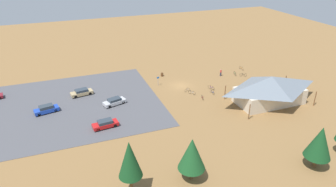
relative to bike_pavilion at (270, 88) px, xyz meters
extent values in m
plane|color=olive|center=(13.70, -13.94, -3.19)|extent=(160.00, 160.00, 0.00)
cube|color=#4C4C51|center=(39.64, -12.78, -3.17)|extent=(38.38, 29.88, 0.05)
cube|color=beige|center=(0.00, 0.00, -1.64)|extent=(13.27, 6.71, 3.11)
pyramid|color=slate|center=(0.00, 0.00, 1.22)|extent=(15.67, 9.10, 2.60)
cylinder|color=brown|center=(-7.65, -4.37, -1.64)|extent=(0.20, 0.20, 3.11)
cylinder|color=brown|center=(7.65, -4.37, -1.64)|extent=(0.20, 0.20, 3.11)
cylinder|color=brown|center=(-7.65, 4.37, -1.64)|extent=(0.20, 0.20, 3.11)
cylinder|color=brown|center=(7.65, 4.37, -1.64)|extent=(0.20, 0.20, 3.11)
cylinder|color=brown|center=(15.69, -20.77, -2.74)|extent=(0.60, 0.60, 0.90)
cylinder|color=#99999E|center=(18.36, -15.95, -2.09)|extent=(0.08, 0.08, 2.20)
cube|color=#1959B2|center=(18.36, -15.95, -1.29)|extent=(0.56, 0.04, 0.40)
cylinder|color=brown|center=(32.52, 15.01, -1.78)|extent=(0.35, 0.35, 2.83)
cone|color=#14421E|center=(32.52, 15.01, 2.17)|extent=(3.05, 3.05, 5.07)
cylinder|color=brown|center=(24.26, 15.26, -2.26)|extent=(0.39, 0.39, 1.86)
cone|color=#194C23|center=(24.26, 15.26, 0.99)|extent=(3.73, 3.73, 4.65)
cylinder|color=brown|center=(6.53, 19.21, -2.26)|extent=(0.46, 0.46, 1.86)
cone|color=#14421E|center=(6.53, 19.21, 1.07)|extent=(3.70, 3.70, 4.80)
torus|color=black|center=(8.80, -8.21, -2.84)|extent=(0.06, 0.70, 0.70)
torus|color=black|center=(8.77, -7.13, -2.84)|extent=(0.06, 0.70, 0.70)
cylinder|color=#2347B7|center=(8.79, -7.67, -2.73)|extent=(0.06, 0.99, 0.04)
cylinder|color=#2347B7|center=(8.80, -7.87, -2.64)|extent=(0.04, 0.04, 0.40)
cube|color=black|center=(8.80, -7.87, -2.45)|extent=(0.09, 0.20, 0.05)
cylinder|color=#2347B7|center=(8.78, -7.24, -2.61)|extent=(0.04, 0.04, 0.46)
cylinder|color=black|center=(8.78, -7.24, -2.38)|extent=(0.48, 0.05, 0.03)
torus|color=black|center=(12.73, -8.53, -2.83)|extent=(0.46, 0.60, 0.72)
torus|color=black|center=(13.34, -9.35, -2.83)|extent=(0.46, 0.60, 0.72)
cylinder|color=#B7B7BC|center=(13.04, -8.94, -2.71)|extent=(0.59, 0.78, 0.04)
cylinder|color=#B7B7BC|center=(12.93, -8.79, -2.63)|extent=(0.04, 0.04, 0.41)
cube|color=black|center=(12.93, -8.79, -2.43)|extent=(0.18, 0.21, 0.05)
cylinder|color=#B7B7BC|center=(13.28, -9.27, -2.61)|extent=(0.04, 0.04, 0.44)
cylinder|color=black|center=(13.28, -9.27, -2.39)|extent=(0.40, 0.31, 0.03)
torus|color=black|center=(-5.06, -17.20, -2.83)|extent=(0.09, 0.72, 0.72)
torus|color=black|center=(-4.98, -18.29, -2.83)|extent=(0.09, 0.72, 0.72)
cylinder|color=orange|center=(-5.02, -17.75, -2.72)|extent=(0.11, 1.00, 0.04)
cylinder|color=orange|center=(-5.03, -17.55, -2.63)|extent=(0.04, 0.04, 0.41)
cube|color=black|center=(-5.03, -17.55, -2.43)|extent=(0.09, 0.21, 0.05)
cylinder|color=orange|center=(-4.99, -18.18, -2.60)|extent=(0.04, 0.04, 0.47)
cylinder|color=black|center=(-4.99, -18.18, -2.37)|extent=(0.48, 0.07, 0.03)
torus|color=black|center=(-2.51, -13.96, -2.81)|extent=(0.70, 0.36, 0.76)
torus|color=black|center=(-3.42, -13.52, -2.81)|extent=(0.70, 0.36, 0.76)
cylinder|color=black|center=(-2.96, -13.74, -2.69)|extent=(0.85, 0.43, 0.04)
cylinder|color=black|center=(-2.80, -13.82, -2.60)|extent=(0.04, 0.04, 0.43)
cube|color=black|center=(-2.80, -13.82, -2.39)|extent=(0.21, 0.16, 0.05)
cylinder|color=black|center=(-3.33, -13.57, -2.58)|extent=(0.04, 0.04, 0.47)
cylinder|color=black|center=(-3.33, -13.57, -2.35)|extent=(0.24, 0.45, 0.03)
torus|color=black|center=(-1.62, -15.72, -2.83)|extent=(0.19, 0.72, 0.73)
torus|color=black|center=(-1.40, -14.68, -2.83)|extent=(0.19, 0.72, 0.73)
cylinder|color=#1E7F38|center=(-1.51, -15.20, -2.71)|extent=(0.24, 0.97, 0.04)
cylinder|color=#1E7F38|center=(-1.55, -15.39, -2.60)|extent=(0.04, 0.04, 0.45)
cube|color=black|center=(-1.55, -15.39, -2.37)|extent=(0.12, 0.21, 0.05)
cylinder|color=#1E7F38|center=(-1.42, -14.78, -2.58)|extent=(0.04, 0.04, 0.50)
cylinder|color=black|center=(-1.42, -14.78, -2.33)|extent=(0.48, 0.13, 0.03)
torus|color=black|center=(13.89, -10.37, -2.86)|extent=(0.61, 0.33, 0.66)
torus|color=black|center=(13.00, -10.82, -2.86)|extent=(0.61, 0.33, 0.66)
cylinder|color=silver|center=(13.45, -10.59, -2.76)|extent=(0.84, 0.44, 0.04)
cylinder|color=silver|center=(13.61, -10.51, -2.68)|extent=(0.04, 0.04, 0.36)
cube|color=black|center=(13.61, -10.51, -2.50)|extent=(0.21, 0.16, 0.05)
cylinder|color=silver|center=(13.09, -10.77, -2.66)|extent=(0.04, 0.04, 0.41)
cylinder|color=black|center=(13.09, -10.77, -2.45)|extent=(0.24, 0.44, 0.03)
torus|color=black|center=(11.82, -6.57, -2.86)|extent=(0.22, 0.66, 0.67)
torus|color=black|center=(12.11, -5.54, -2.86)|extent=(0.22, 0.66, 0.67)
cylinder|color=red|center=(11.97, -6.05, -2.74)|extent=(0.30, 0.96, 0.04)
cylinder|color=red|center=(11.92, -6.24, -2.68)|extent=(0.04, 0.04, 0.35)
cube|color=black|center=(11.92, -6.24, -2.50)|extent=(0.13, 0.21, 0.05)
cylinder|color=red|center=(12.08, -5.64, -2.62)|extent=(0.04, 0.04, 0.48)
cylinder|color=black|center=(12.08, -5.64, -2.38)|extent=(0.47, 0.16, 0.03)
torus|color=black|center=(8.18, -10.21, -2.82)|extent=(0.38, 0.67, 0.73)
torus|color=black|center=(7.70, -9.29, -2.82)|extent=(0.38, 0.67, 0.73)
cylinder|color=#722D9E|center=(7.94, -9.75, -2.70)|extent=(0.48, 0.87, 0.04)
cylinder|color=#722D9E|center=(8.02, -9.92, -2.62)|extent=(0.04, 0.04, 0.40)
cube|color=black|center=(8.02, -9.92, -2.42)|extent=(0.16, 0.21, 0.05)
cylinder|color=#722D9E|center=(7.74, -9.38, -2.57)|extent=(0.04, 0.04, 0.50)
cylinder|color=black|center=(7.74, -9.38, -2.32)|extent=(0.44, 0.25, 0.03)
cube|color=#1E42B2|center=(42.49, -11.22, -2.57)|extent=(4.71, 2.59, 0.70)
cube|color=#2D3842|center=(42.49, -11.22, -1.92)|extent=(2.75, 1.99, 0.60)
cylinder|color=black|center=(43.81, -10.18, -2.82)|extent=(0.67, 0.35, 0.64)
cylinder|color=black|center=(44.12, -11.64, -2.82)|extent=(0.67, 0.35, 0.64)
cylinder|color=black|center=(40.85, -10.80, -2.82)|extent=(0.67, 0.35, 0.64)
cylinder|color=black|center=(41.16, -12.27, -2.82)|extent=(0.67, 0.35, 0.64)
cylinder|color=black|center=(51.61, -20.57, -2.82)|extent=(0.66, 0.29, 0.64)
cube|color=tan|center=(35.34, -16.64, -2.60)|extent=(4.80, 2.55, 0.64)
cube|color=#2D3842|center=(35.34, -16.64, -2.01)|extent=(2.79, 1.99, 0.52)
cylinder|color=black|center=(36.73, -15.60, -2.82)|extent=(0.67, 0.33, 0.64)
cylinder|color=black|center=(37.00, -17.15, -2.82)|extent=(0.67, 0.33, 0.64)
cylinder|color=black|center=(33.67, -16.14, -2.82)|extent=(0.67, 0.33, 0.64)
cylinder|color=black|center=(33.94, -17.68, -2.82)|extent=(0.67, 0.33, 0.64)
cube|color=#BCBCC1|center=(29.65, -9.96, -2.60)|extent=(4.80, 2.99, 0.64)
cube|color=#2D3842|center=(29.65, -9.96, -2.02)|extent=(2.85, 2.22, 0.51)
cylinder|color=black|center=(30.88, -8.78, -2.82)|extent=(0.68, 0.40, 0.64)
cylinder|color=black|center=(31.33, -10.27, -2.82)|extent=(0.68, 0.40, 0.64)
cylinder|color=black|center=(27.96, -9.66, -2.82)|extent=(0.68, 0.40, 0.64)
cylinder|color=black|center=(28.41, -11.15, -2.82)|extent=(0.68, 0.40, 0.64)
cube|color=red|center=(32.90, -1.99, -2.60)|extent=(4.64, 2.25, 0.64)
cube|color=#2D3842|center=(32.90, -1.99, -2.01)|extent=(2.66, 1.81, 0.54)
cylinder|color=black|center=(34.32, -1.05, -2.82)|extent=(0.66, 0.29, 0.64)
cylinder|color=black|center=(34.50, -2.56, -2.82)|extent=(0.66, 0.29, 0.64)
cylinder|color=black|center=(31.30, -1.41, -2.82)|extent=(0.66, 0.29, 0.64)
cylinder|color=black|center=(31.48, -2.92, -2.82)|extent=(0.66, 0.29, 0.64)
cube|color=#2D3347|center=(2.09, -15.93, -2.72)|extent=(0.40, 0.36, 0.95)
cylinder|color=red|center=(2.09, -15.93, -1.96)|extent=(0.36, 0.36, 0.58)
sphere|color=tan|center=(2.09, -15.93, -1.55)|extent=(0.24, 0.24, 0.24)
camera|label=1|loc=(38.69, 44.83, 25.58)|focal=32.68mm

